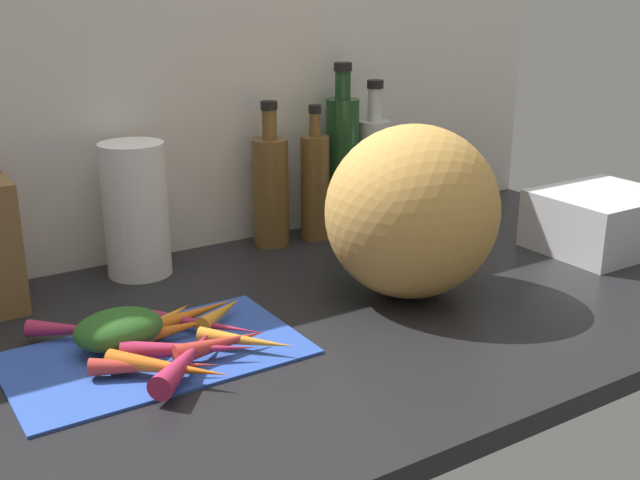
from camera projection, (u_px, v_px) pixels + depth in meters
The scene contains 23 objects.
ground_plane at pixel (285, 325), 117.55cm from camera, with size 170.00×80.00×3.00cm, color black.
wall_back at pixel (175, 89), 138.45cm from camera, with size 170.00×3.00×60.00cm, color silver.
cutting_board at pixel (156, 353), 104.60cm from camera, with size 39.13×23.39×0.80cm, color #2D51B7.
carrot_0 at pixel (155, 366), 97.70cm from camera, with size 2.34×2.34×16.43cm, color red.
carrot_1 at pixel (192, 314), 112.77cm from camera, with size 2.50×2.50×15.58cm, color orange.
carrot_2 at pixel (167, 319), 110.85cm from camera, with size 2.80×2.80×11.09cm, color orange.
carrot_3 at pixel (221, 312), 113.65cm from camera, with size 2.45×2.45×10.43cm, color orange.
carrot_4 at pixel (187, 358), 98.61cm from camera, with size 3.29×3.29×16.33cm, color #B2264C.
carrot_5 at pixel (189, 349), 101.60cm from camera, with size 2.83×2.83×17.62cm, color #B2264C.
carrot_6 at pixel (222, 343), 103.26cm from camera, with size 2.87×2.87×13.27cm, color red.
carrot_7 at pixel (73, 329), 107.86cm from camera, with size 2.51×2.51×12.85cm, color #B2264C.
carrot_8 at pixel (174, 329), 107.91cm from camera, with size 2.47×2.47×12.77cm, color orange.
carrot_9 at pixel (168, 367), 96.85cm from camera, with size 2.84×2.84×16.35cm, color orange.
carrot_10 at pixel (246, 341), 104.62cm from camera, with size 2.35×2.35×13.72cm, color orange.
carrot_11 at pixel (207, 325), 109.91cm from camera, with size 2.01×2.01×17.53cm, color #B2264C.
carrot_greens_pile at pixel (119, 329), 104.83cm from camera, with size 12.17×9.36×5.15cm, color #2D6023.
winter_squash at pixel (412, 212), 121.71cm from camera, with size 28.21×26.51×27.55cm, color gold.
paper_towel_roll at pixel (136, 210), 130.97cm from camera, with size 10.93×10.93×22.99cm, color white.
bottle_0 at pixel (271, 189), 146.44cm from camera, with size 6.90×6.90×27.53cm.
bottle_1 at pixel (315, 185), 150.06cm from camera, with size 5.63×5.63×26.29cm.
bottle_2 at pixel (342, 161), 154.12cm from camera, with size 6.56×6.56×33.58cm.
bottle_3 at pixel (373, 169), 157.79cm from camera, with size 6.54×6.54×29.89cm.
dish_rack at pixel (601, 220), 145.76cm from camera, with size 23.48×19.69×10.97cm, color silver.
Camera 1 is at (-53.39, -93.45, 47.81)cm, focal length 43.43 mm.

